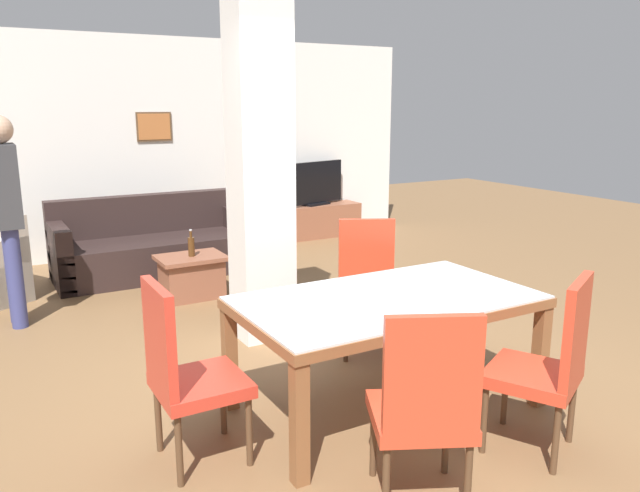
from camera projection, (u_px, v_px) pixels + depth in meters
name	position (u px, v px, depth m)	size (l,w,h in m)	color
ground_plane	(385.00, 405.00, 4.00)	(18.00, 18.00, 0.00)	brown
back_wall	(158.00, 146.00, 7.92)	(7.20, 0.09, 2.70)	silver
divider_pillar	(260.00, 174.00, 4.91)	(0.44, 0.37, 2.70)	silver
dining_table	(387.00, 317.00, 3.86)	(1.82, 1.03, 0.73)	brown
dining_chair_far_right	(368.00, 281.00, 4.83)	(0.62, 0.62, 1.01)	red
dining_chair_head_left	(184.00, 369.00, 3.25)	(0.46, 0.46, 1.01)	red
dining_chair_near_left	(425.00, 403.00, 2.88)	(0.61, 0.61, 1.01)	red
dining_chair_near_right	(549.00, 360.00, 3.35)	(0.62, 0.62, 1.01)	red
sofa	(154.00, 248.00, 7.02)	(2.15, 0.89, 0.86)	#2D201E
coffee_table	(192.00, 276.00, 6.17)	(0.65, 0.49, 0.42)	brown
bottle	(191.00, 246.00, 6.09)	(0.06, 0.06, 0.27)	#4C2D14
tv_stand	(316.00, 221.00, 8.97)	(1.30, 0.40, 0.47)	brown
tv_screen	(316.00, 184.00, 8.85)	(0.96, 0.29, 0.62)	black
standing_person	(6.00, 206.00, 5.23)	(0.24, 0.38, 1.80)	navy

